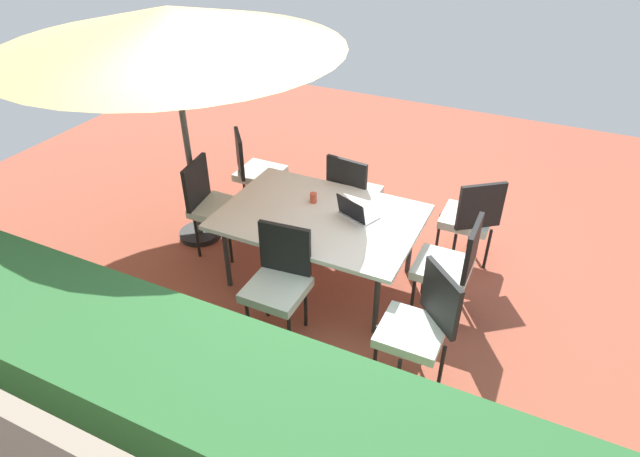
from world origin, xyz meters
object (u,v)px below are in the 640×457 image
chair_south (353,192)px  cup (313,198)px  laptop (356,213)px  chair_west (451,264)px  dining_table (320,219)px  chair_northwest (420,324)px  patio_umbrella (169,28)px  chair_north (279,279)px  chair_east (212,203)px  chair_southwest (470,217)px  chair_southeast (255,169)px

chair_south → cup: chair_south is taller
laptop → cup: (0.46, -0.07, 0.00)m
chair_west → cup: (1.35, -0.15, 0.22)m
dining_table → cup: cup is taller
dining_table → chair_northwest: chair_northwest is taller
patio_umbrella → chair_south: patio_umbrella is taller
dining_table → chair_northwest: 1.41m
dining_table → patio_umbrella: patio_umbrella is taller
cup → chair_north: bearing=99.0°
chair_west → laptop: (0.89, -0.08, 0.22)m
chair_south → chair_north: size_ratio=1.00×
patio_umbrella → chair_south: size_ratio=3.15×
chair_east → laptop: bearing=-94.1°
dining_table → patio_umbrella: (1.47, -0.10, 1.49)m
chair_south → chair_northwest: 1.96m
dining_table → chair_south: (-0.00, -0.79, -0.12)m
patio_umbrella → cup: patio_umbrella is taller
chair_southwest → laptop: chair_southwest is taller
chair_northwest → laptop: 1.26m
cup → chair_east: bearing=10.4°
chair_east → chair_north: bearing=-131.5°
chair_east → cup: 1.06m
chair_north → laptop: size_ratio=2.52×
dining_table → cup: 0.25m
chair_south → chair_southwest: (-1.19, -0.04, 0.00)m
chair_northwest → chair_southeast: size_ratio=1.00×
chair_north → chair_east: bearing=141.3°
patio_umbrella → chair_east: patio_umbrella is taller
chair_southeast → chair_east: bearing=140.8°
chair_east → dining_table: bearing=-98.0°
chair_west → dining_table: bearing=-88.8°
chair_south → chair_north: 1.56m
dining_table → cup: (0.15, -0.18, 0.09)m
patio_umbrella → chair_northwest: bearing=161.7°
chair_east → laptop: chair_east is taller
chair_south → chair_southeast: size_ratio=1.00×
laptop → chair_northwest: bearing=156.5°
chair_north → laptop: chair_north is taller
patio_umbrella → chair_north: bearing=149.5°
chair_northwest → chair_north: 1.17m
patio_umbrella → chair_southwest: 3.20m
patio_umbrella → chair_northwest: size_ratio=3.15×
chair_northwest → laptop: bearing=178.5°
chair_north → cup: bearing=93.3°
dining_table → chair_east: chair_east is taller
patio_umbrella → cup: (-1.32, -0.08, -1.40)m
chair_west → chair_south: bearing=-122.4°
chair_east → chair_south: bearing=-64.5°
chair_southwest → laptop: 1.16m
chair_southwest → chair_north: bearing=16.2°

